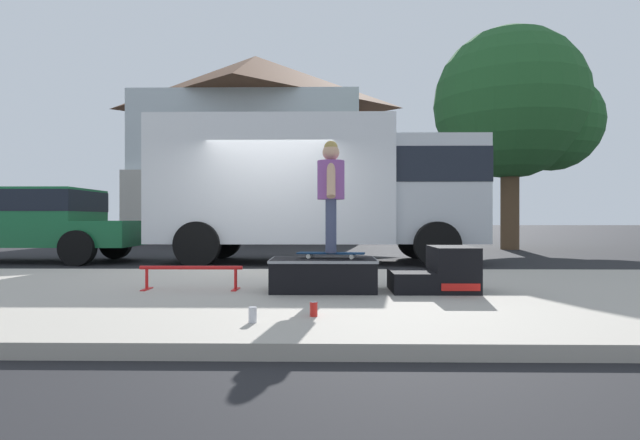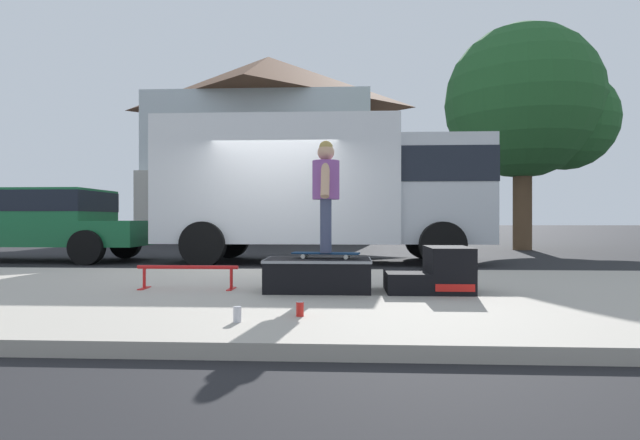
# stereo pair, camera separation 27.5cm
# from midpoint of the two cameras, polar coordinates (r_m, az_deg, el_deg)

# --- Properties ---
(ground_plane) EXTENTS (140.00, 140.00, 0.00)m
(ground_plane) POSITION_cam_midpoint_polar(r_m,az_deg,el_deg) (8.99, -5.20, -5.94)
(ground_plane) COLOR black
(sidewalk_slab) EXTENTS (50.00, 5.00, 0.12)m
(sidewalk_slab) POSITION_cam_midpoint_polar(r_m,az_deg,el_deg) (6.05, -9.30, -8.33)
(sidewalk_slab) COLOR #A8A093
(sidewalk_slab) RESTS_ON ground
(skate_box) EXTENTS (1.21, 0.72, 0.37)m
(skate_box) POSITION_cam_midpoint_polar(r_m,az_deg,el_deg) (5.86, 1.13, -6.05)
(skate_box) COLOR black
(skate_box) RESTS_ON sidewalk_slab
(kicker_ramp) EXTENTS (0.95, 0.72, 0.51)m
(kicker_ramp) POSITION_cam_midpoint_polar(r_m,az_deg,el_deg) (5.97, 14.15, -5.81)
(kicker_ramp) COLOR black
(kicker_ramp) RESTS_ON sidewalk_slab
(grind_rail) EXTENTS (1.21, 0.28, 0.28)m
(grind_rail) POSITION_cam_midpoint_polar(r_m,az_deg,el_deg) (6.18, -13.45, -5.70)
(grind_rail) COLOR red
(grind_rail) RESTS_ON sidewalk_slab
(skateboard) EXTENTS (0.80, 0.31, 0.07)m
(skateboard) POSITION_cam_midpoint_polar(r_m,az_deg,el_deg) (5.89, 2.00, -3.79)
(skateboard) COLOR navy
(skateboard) RESTS_ON skate_box
(skater_kid) EXTENTS (0.32, 0.67, 1.30)m
(skater_kid) POSITION_cam_midpoint_polar(r_m,az_deg,el_deg) (5.89, 2.00, 3.76)
(skater_kid) COLOR #3F4766
(skater_kid) RESTS_ON skateboard
(soda_can) EXTENTS (0.07, 0.07, 0.13)m
(soda_can) POSITION_cam_midpoint_polar(r_m,az_deg,el_deg) (4.37, -0.45, -9.98)
(soda_can) COLOR red
(soda_can) RESTS_ON sidewalk_slab
(soda_can_b) EXTENTS (0.07, 0.07, 0.13)m
(soda_can_b) POSITION_cam_midpoint_polar(r_m,az_deg,el_deg) (4.16, -7.40, -10.49)
(soda_can_b) COLOR silver
(soda_can_b) RESTS_ON sidewalk_slab
(box_truck) EXTENTS (6.91, 2.63, 3.05)m
(box_truck) POSITION_cam_midpoint_polar(r_m,az_deg,el_deg) (11.08, 1.28, 4.01)
(box_truck) COLOR white
(box_truck) RESTS_ON ground
(pickup_truck_green) EXTENTS (5.70, 2.09, 1.61)m
(pickup_truck_green) POSITION_cam_midpoint_polar(r_m,az_deg,el_deg) (13.09, -29.15, -0.14)
(pickup_truck_green) COLOR #196638
(pickup_truck_green) RESTS_ON ground
(street_tree_main) EXTENTS (5.15, 4.68, 6.90)m
(street_tree_main) POSITION_cam_midpoint_polar(r_m,az_deg,el_deg) (17.24, 23.14, 11.69)
(street_tree_main) COLOR brown
(street_tree_main) RESTS_ON ground
(house_behind) EXTENTS (9.54, 8.22, 8.40)m
(house_behind) POSITION_cam_midpoint_polar(r_m,az_deg,el_deg) (23.48, -5.54, 8.18)
(house_behind) COLOR silver
(house_behind) RESTS_ON ground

